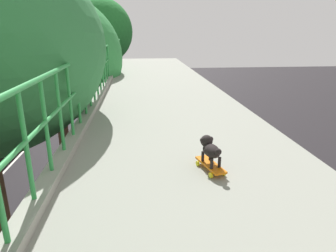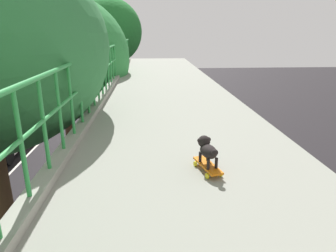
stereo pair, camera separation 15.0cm
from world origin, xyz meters
name	(u,v)px [view 2 (the right image)]	position (x,y,z in m)	size (l,w,h in m)	color
city_bus	(5,118)	(-8.31, 17.97, 1.99)	(2.54, 10.14, 3.54)	white
roadside_tree_far	(63,59)	(-2.33, 10.86, 6.28)	(4.98, 4.98, 8.65)	#483122
roadside_tree_farthest	(109,32)	(-2.23, 24.35, 7.18)	(5.22, 5.22, 9.83)	brown
toy_skateboard	(208,166)	(1.57, 2.40, 5.76)	(0.29, 0.54, 0.09)	orange
small_dog	(207,149)	(1.56, 2.43, 5.97)	(0.24, 0.41, 0.32)	black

